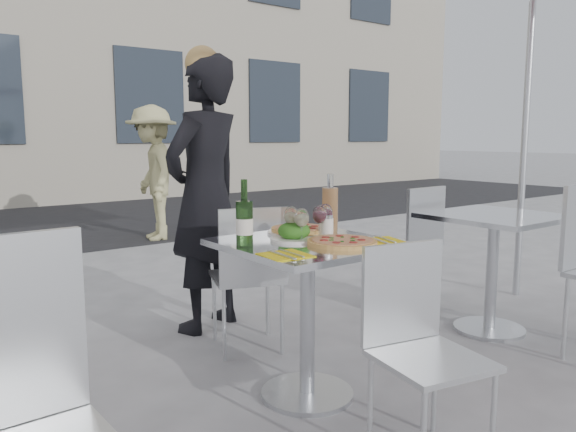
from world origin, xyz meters
TOP-DOWN VIEW (x-y plane):
  - ground at (0.00, 0.00)m, footprint 80.00×80.00m
  - street_asphalt at (0.00, 6.50)m, footprint 24.00×5.00m
  - main_table at (0.00, 0.00)m, footprint 0.72×0.72m
  - side_table_right at (1.50, 0.00)m, footprint 0.72×0.72m
  - chair_far at (0.09, 0.62)m, footprint 0.50×0.51m
  - chair_near at (0.03, -0.62)m, footprint 0.44×0.45m
  - side_chair_lnear at (-1.39, -0.60)m, footprint 0.46×0.48m
  - side_chair_rfar at (1.47, 0.62)m, footprint 0.42×0.43m
  - woman_diner at (0.11, 1.15)m, footprint 0.73×0.60m
  - pedestrian_b at (1.16, 4.31)m, footprint 0.82×1.14m
  - pizza_near at (0.08, -0.15)m, footprint 0.31×0.31m
  - pizza_far at (0.10, 0.19)m, footprint 0.32×0.32m
  - salad_plate at (-0.04, 0.06)m, footprint 0.22×0.22m
  - wine_bottle at (-0.30, 0.07)m, footprint 0.07×0.08m
  - carafe at (0.27, 0.15)m, footprint 0.08×0.08m
  - sugar_shaker at (0.14, 0.04)m, footprint 0.06×0.06m
  - wineglass_white_a at (-0.05, -0.01)m, footprint 0.07×0.07m
  - wineglass_white_b at (-0.05, 0.07)m, footprint 0.07×0.07m
  - wineglass_red_a at (0.09, 0.02)m, footprint 0.07×0.07m
  - wineglass_red_b at (0.16, 0.06)m, footprint 0.07×0.07m
  - napkin_left at (-0.27, -0.19)m, footprint 0.19×0.20m
  - napkin_right at (0.27, -0.20)m, footprint 0.23×0.23m

SIDE VIEW (x-z plane):
  - ground at x=0.00m, z-range 0.00..0.00m
  - street_asphalt at x=0.00m, z-range 0.00..0.00m
  - chair_near at x=0.03m, z-range 0.07..0.89m
  - chair_far at x=0.09m, z-range 0.08..0.92m
  - side_chair_rfar at x=1.47m, z-range 0.08..0.96m
  - main_table at x=0.00m, z-range 0.16..0.91m
  - side_table_right at x=1.50m, z-range 0.16..0.91m
  - side_chair_lnear at x=-1.39m, z-range 0.09..1.08m
  - napkin_left at x=-0.27m, z-range 0.75..0.76m
  - napkin_right at x=0.27m, z-range 0.75..0.76m
  - pizza_near at x=0.08m, z-range 0.75..0.77m
  - pizza_far at x=0.10m, z-range 0.75..0.78m
  - salad_plate at x=-0.04m, z-range 0.74..0.83m
  - pedestrian_b at x=1.16m, z-range 0.00..1.59m
  - sugar_shaker at x=0.14m, z-range 0.75..0.86m
  - wineglass_white_a at x=-0.05m, z-range 0.78..0.94m
  - wineglass_white_b at x=-0.05m, z-range 0.78..0.94m
  - wineglass_red_a at x=0.09m, z-range 0.78..0.94m
  - wineglass_red_b at x=0.16m, z-range 0.78..0.94m
  - woman_diner at x=0.11m, z-range 0.00..1.72m
  - wine_bottle at x=-0.30m, z-range 0.72..1.01m
  - carafe at x=0.27m, z-range 0.72..1.01m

